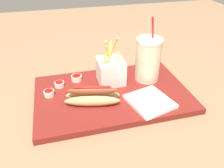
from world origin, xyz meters
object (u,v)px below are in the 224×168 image
(soda_cup, at_px, (148,59))
(napkin_stack, at_px, (150,101))
(ketchup_cup_2, at_px, (59,84))
(ketchup_cup_3, at_px, (49,93))
(ketchup_cup_1, at_px, (77,78))
(hot_dog_1, at_px, (93,96))
(fries_basket, at_px, (111,71))

(soda_cup, height_order, napkin_stack, soda_cup)
(ketchup_cup_2, xyz_separation_m, ketchup_cup_3, (-0.04, -0.05, 0.00))
(ketchup_cup_2, bearing_deg, ketchup_cup_3, -126.94)
(soda_cup, bearing_deg, ketchup_cup_2, 175.20)
(soda_cup, height_order, ketchup_cup_2, soda_cup)
(ketchup_cup_3, relative_size, napkin_stack, 0.26)
(soda_cup, distance_m, ketchup_cup_1, 0.26)
(hot_dog_1, xyz_separation_m, ketchup_cup_2, (-0.09, 0.12, -0.01))
(hot_dog_1, distance_m, ketchup_cup_2, 0.15)
(fries_basket, distance_m, ketchup_cup_1, 0.13)
(hot_dog_1, distance_m, napkin_stack, 0.18)
(ketchup_cup_3, bearing_deg, napkin_stack, -21.67)
(soda_cup, height_order, ketchup_cup_1, soda_cup)
(fries_basket, bearing_deg, soda_cup, -5.79)
(hot_dog_1, bearing_deg, napkin_stack, -15.39)
(hot_dog_1, xyz_separation_m, ketchup_cup_3, (-0.13, 0.07, -0.01))
(hot_dog_1, relative_size, ketchup_cup_3, 5.44)
(ketchup_cup_1, distance_m, ketchup_cup_2, 0.07)
(soda_cup, height_order, fries_basket, soda_cup)
(soda_cup, xyz_separation_m, hot_dog_1, (-0.21, -0.09, -0.05))
(fries_basket, relative_size, ketchup_cup_1, 4.41)
(soda_cup, xyz_separation_m, ketchup_cup_3, (-0.34, -0.02, -0.07))
(ketchup_cup_3, bearing_deg, ketchup_cup_1, 36.48)
(ketchup_cup_2, distance_m, ketchup_cup_3, 0.06)
(ketchup_cup_2, distance_m, napkin_stack, 0.31)
(hot_dog_1, xyz_separation_m, ketchup_cup_1, (-0.03, 0.14, -0.01))
(ketchup_cup_1, height_order, ketchup_cup_2, ketchup_cup_1)
(ketchup_cup_2, bearing_deg, napkin_stack, -32.19)
(hot_dog_1, relative_size, napkin_stack, 1.40)
(ketchup_cup_1, bearing_deg, ketchup_cup_2, -158.07)
(ketchup_cup_3, height_order, napkin_stack, ketchup_cup_3)
(hot_dog_1, bearing_deg, fries_basket, 51.59)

